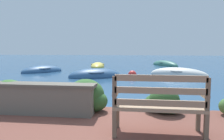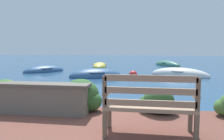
# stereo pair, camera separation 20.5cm
# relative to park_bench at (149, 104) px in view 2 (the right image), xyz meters

# --- Properties ---
(ground_plane) EXTENTS (80.00, 80.00, 0.00)m
(ground_plane) POSITION_rel_park_bench_xyz_m (-1.34, 1.46, -0.70)
(ground_plane) COLOR navy
(park_bench) EXTENTS (1.34, 0.48, 0.93)m
(park_bench) POSITION_rel_park_bench_xyz_m (0.00, 0.00, 0.00)
(park_bench) COLOR brown
(park_bench) RESTS_ON patio_terrace
(stone_wall) EXTENTS (2.31, 0.39, 0.61)m
(stone_wall) POSITION_rel_park_bench_xyz_m (-2.26, 0.80, -0.17)
(stone_wall) COLOR #666056
(stone_wall) RESTS_ON patio_terrace
(hedge_clump_left) EXTENTS (0.93, 0.67, 0.63)m
(hedge_clump_left) POSITION_rel_park_bench_xyz_m (-3.02, 1.00, -0.21)
(hedge_clump_left) COLOR #38662D
(hedge_clump_left) RESTS_ON patio_terrace
(hedge_clump_centre) EXTENTS (0.97, 0.70, 0.66)m
(hedge_clump_centre) POSITION_rel_park_bench_xyz_m (-1.40, 1.15, -0.20)
(hedge_clump_centre) COLOR #2D5628
(hedge_clump_centre) RESTS_ON patio_terrace
(hedge_clump_right) EXTENTS (0.76, 0.55, 0.52)m
(hedge_clump_right) POSITION_rel_park_bench_xyz_m (0.20, 1.16, -0.26)
(hedge_clump_right) COLOR #2D5628
(hedge_clump_right) RESTS_ON patio_terrace
(rowboat_nearest) EXTENTS (2.99, 2.16, 0.80)m
(rowboat_nearest) POSITION_rel_park_bench_xyz_m (-2.61, 7.81, -0.63)
(rowboat_nearest) COLOR #2D517A
(rowboat_nearest) RESTS_ON ground_plane
(rowboat_mid) EXTENTS (3.25, 2.22, 0.81)m
(rowboat_mid) POSITION_rel_park_bench_xyz_m (1.77, 8.86, -0.64)
(rowboat_mid) COLOR silver
(rowboat_mid) RESTS_ON ground_plane
(rowboat_far) EXTENTS (2.62, 2.75, 0.71)m
(rowboat_far) POSITION_rel_park_bench_xyz_m (-6.41, 9.79, -0.64)
(rowboat_far) COLOR #2D517A
(rowboat_far) RESTS_ON ground_plane
(rowboat_outer) EXTENTS (1.42, 2.86, 0.62)m
(rowboat_outer) POSITION_rel_park_bench_xyz_m (-3.66, 13.89, -0.65)
(rowboat_outer) COLOR #DBC64C
(rowboat_outer) RESTS_ON ground_plane
(rowboat_distant) EXTENTS (2.40, 3.32, 0.77)m
(rowboat_distant) POSITION_rel_park_bench_xyz_m (1.80, 15.74, -0.64)
(rowboat_distant) COLOR #336B5B
(rowboat_distant) RESTS_ON ground_plane
(mooring_buoy) EXTENTS (0.50, 0.50, 0.45)m
(mooring_buoy) POSITION_rel_park_bench_xyz_m (-0.69, 8.46, -0.62)
(mooring_buoy) COLOR red
(mooring_buoy) RESTS_ON ground_plane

